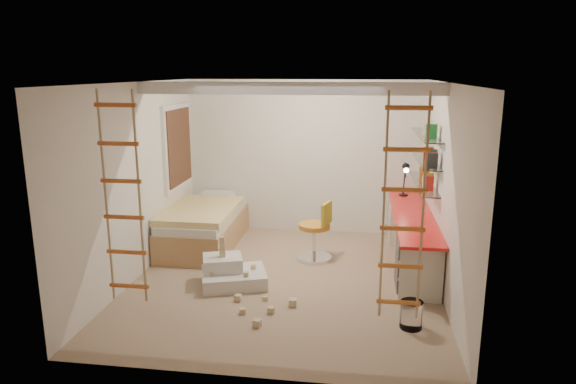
# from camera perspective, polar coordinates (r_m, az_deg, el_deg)

# --- Properties ---
(floor) EXTENTS (4.50, 4.50, 0.00)m
(floor) POSITION_cam_1_polar(r_m,az_deg,el_deg) (6.98, -0.35, -9.80)
(floor) COLOR #987D62
(floor) RESTS_ON ground
(ceiling_beam) EXTENTS (4.00, 0.18, 0.16)m
(ceiling_beam) POSITION_cam_1_polar(r_m,az_deg,el_deg) (6.72, 0.00, 11.44)
(ceiling_beam) COLOR white
(ceiling_beam) RESTS_ON ceiling
(window_frame) EXTENTS (0.06, 1.15, 1.35)m
(window_frame) POSITION_cam_1_polar(r_m,az_deg,el_deg) (8.45, -12.22, 4.94)
(window_frame) COLOR white
(window_frame) RESTS_ON wall_left
(window_blind) EXTENTS (0.02, 1.00, 1.20)m
(window_blind) POSITION_cam_1_polar(r_m,az_deg,el_deg) (8.44, -11.96, 4.94)
(window_blind) COLOR #4C2D1E
(window_blind) RESTS_ON window_frame
(rope_ladder_left) EXTENTS (0.41, 0.04, 2.13)m
(rope_ladder_left) POSITION_cam_1_polar(r_m,az_deg,el_deg) (5.28, -17.91, -0.78)
(rope_ladder_left) COLOR #C15421
(rope_ladder_left) RESTS_ON ceiling
(rope_ladder_right) EXTENTS (0.41, 0.04, 2.13)m
(rope_ladder_right) POSITION_cam_1_polar(r_m,az_deg,el_deg) (4.78, 12.70, -1.91)
(rope_ladder_right) COLOR orange
(rope_ladder_right) RESTS_ON ceiling
(waste_bin) EXTENTS (0.25, 0.25, 0.31)m
(waste_bin) POSITION_cam_1_polar(r_m,az_deg,el_deg) (5.90, 13.54, -13.11)
(waste_bin) COLOR white
(waste_bin) RESTS_ON floor
(desk) EXTENTS (0.56, 2.80, 0.75)m
(desk) POSITION_cam_1_polar(r_m,az_deg,el_deg) (7.62, 13.55, -4.91)
(desk) COLOR red
(desk) RESTS_ON floor
(shelves) EXTENTS (0.25, 1.80, 0.71)m
(shelves) POSITION_cam_1_polar(r_m,az_deg,el_deg) (7.64, 14.96, 3.53)
(shelves) COLOR white
(shelves) RESTS_ON wall_right
(bed) EXTENTS (1.02, 2.00, 0.69)m
(bed) POSITION_cam_1_polar(r_m,az_deg,el_deg) (8.31, -9.27, -3.71)
(bed) COLOR #AD7F51
(bed) RESTS_ON floor
(task_lamp) EXTENTS (0.14, 0.36, 0.57)m
(task_lamp) POSITION_cam_1_polar(r_m,az_deg,el_deg) (8.36, 12.91, 1.93)
(task_lamp) COLOR black
(task_lamp) RESTS_ON desk
(swivel_chair) EXTENTS (0.66, 0.66, 0.90)m
(swivel_chair) POSITION_cam_1_polar(r_m,az_deg,el_deg) (7.60, 3.11, -5.19)
(swivel_chair) COLOR orange
(swivel_chair) RESTS_ON floor
(play_platform) EXTENTS (0.98, 0.87, 0.37)m
(play_platform) POSITION_cam_1_polar(r_m,az_deg,el_deg) (6.86, -6.38, -9.00)
(play_platform) COLOR silver
(play_platform) RESTS_ON floor
(toy_blocks) EXTENTS (1.15, 1.26, 0.64)m
(toy_blocks) POSITION_cam_1_polar(r_m,az_deg,el_deg) (6.46, -4.93, -9.81)
(toy_blocks) COLOR #CCB284
(toy_blocks) RESTS_ON floor
(books) EXTENTS (0.14, 0.64, 0.92)m
(books) POSITION_cam_1_polar(r_m,az_deg,el_deg) (7.62, 15.00, 4.20)
(books) COLOR red
(books) RESTS_ON shelves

